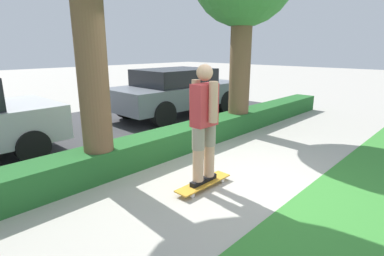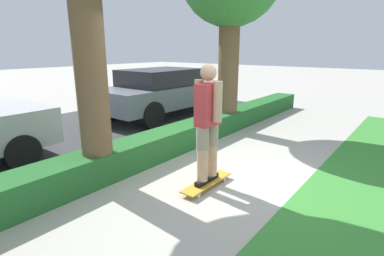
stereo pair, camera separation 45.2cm
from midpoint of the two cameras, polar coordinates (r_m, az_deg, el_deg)
ground_plane at (r=4.81m, az=9.50°, el=-9.94°), size 60.00×60.00×0.00m
street_asphalt at (r=7.80m, az=-16.87°, el=-0.58°), size 12.97×5.00×0.01m
hedge_row at (r=5.70m, az=-3.81°, el=-3.21°), size 12.97×0.60×0.47m
skateboard at (r=4.51m, az=5.12°, el=-10.49°), size 0.99×0.24×0.09m
skater_person at (r=4.20m, az=5.41°, el=1.07°), size 0.50×0.44×1.72m
parked_car_middle at (r=9.07m, az=-1.43°, el=7.09°), size 4.22×1.87×1.42m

